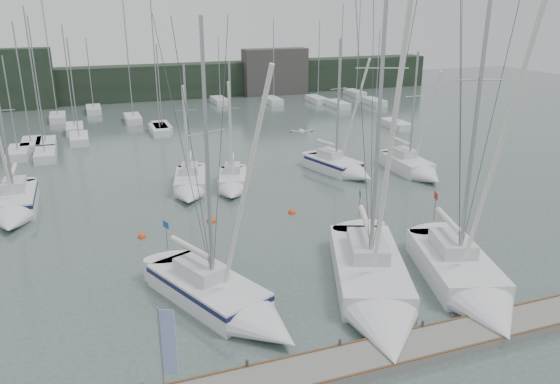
{
  "coord_description": "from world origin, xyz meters",
  "views": [
    {
      "loc": [
        -10.92,
        -21.2,
        13.85
      ],
      "look_at": [
        -1.32,
        5.0,
        4.07
      ],
      "focal_mm": 35.0,
      "sensor_mm": 36.0,
      "label": 1
    }
  ],
  "objects": [
    {
      "name": "sailboat_near_left",
      "position": [
        -5.44,
        0.44,
        0.58
      ],
      "size": [
        6.28,
        9.74,
        14.29
      ],
      "rotation": [
        0.0,
        0.0,
        0.4
      ],
      "color": "silver",
      "rests_on": "ground"
    },
    {
      "name": "buoy_c",
      "position": [
        -8.31,
        10.9,
        0.0
      ],
      "size": [
        0.51,
        0.51,
        0.51
      ],
      "primitive_type": "sphere",
      "color": "red",
      "rests_on": "ground"
    },
    {
      "name": "mast_forest",
      "position": [
        -1.26,
        44.02,
        0.48
      ],
      "size": [
        59.39,
        27.34,
        14.89
      ],
      "color": "silver",
      "rests_on": "ground"
    },
    {
      "name": "dock_banner",
      "position": [
        -9.13,
        -5.0,
        2.67
      ],
      "size": [
        0.54,
        0.27,
        3.85
      ],
      "rotation": [
        0.0,
        0.0,
        -0.42
      ],
      "color": "#93959A",
      "rests_on": "dock"
    },
    {
      "name": "sailboat_mid_e",
      "position": [
        14.83,
        16.0,
        0.55
      ],
      "size": [
        2.56,
        7.46,
        10.83
      ],
      "rotation": [
        0.0,
        0.0,
        -0.02
      ],
      "color": "silver",
      "rests_on": "ground"
    },
    {
      "name": "sailboat_near_center",
      "position": [
        1.29,
        -1.19,
        0.6
      ],
      "size": [
        7.52,
        12.5,
        18.71
      ],
      "rotation": [
        0.0,
        0.0,
        -0.37
      ],
      "color": "silver",
      "rests_on": "ground"
    },
    {
      "name": "far_building_left",
      "position": [
        -20.0,
        60.0,
        4.0
      ],
      "size": [
        12.0,
        3.0,
        8.0
      ],
      "primitive_type": "cube",
      "color": "black",
      "rests_on": "ground"
    },
    {
      "name": "sailboat_near_right",
      "position": [
        6.06,
        -2.06,
        0.62
      ],
      "size": [
        5.96,
        10.51,
        17.63
      ],
      "rotation": [
        0.0,
        0.0,
        -0.29
      ],
      "color": "silver",
      "rests_on": "ground"
    },
    {
      "name": "buoy_b",
      "position": [
        1.94,
        11.52,
        0.0
      ],
      "size": [
        0.54,
        0.54,
        0.54
      ],
      "primitive_type": "sphere",
      "color": "red",
      "rests_on": "ground"
    },
    {
      "name": "sailboat_mid_b",
      "position": [
        -3.86,
        18.05,
        0.51
      ],
      "size": [
        3.84,
        7.55,
        10.29
      ],
      "rotation": [
        0.0,
        0.0,
        -0.23
      ],
      "color": "silver",
      "rests_on": "ground"
    },
    {
      "name": "sailboat_mid_a",
      "position": [
        -16.0,
        17.49,
        0.63
      ],
      "size": [
        2.69,
        8.18,
        11.79
      ],
      "rotation": [
        0.0,
        0.0,
        -0.01
      ],
      "color": "silver",
      "rests_on": "ground"
    },
    {
      "name": "dock",
      "position": [
        0.0,
        -5.0,
        0.2
      ],
      "size": [
        24.0,
        2.0,
        0.4
      ],
      "primitive_type": "cube",
      "color": "slate",
      "rests_on": "ground"
    },
    {
      "name": "seagull",
      "position": [
        -2.18,
        -0.01,
        8.59
      ],
      "size": [
        0.96,
        0.44,
        0.19
      ],
      "rotation": [
        0.0,
        0.0,
        -0.14
      ],
      "color": "silver",
      "rests_on": "ground"
    },
    {
      "name": "sailboat_mid_c",
      "position": [
        -0.69,
        17.4,
        0.52
      ],
      "size": [
        3.74,
        6.28,
        10.43
      ],
      "rotation": [
        0.0,
        0.0,
        -0.29
      ],
      "color": "silver",
      "rests_on": "ground"
    },
    {
      "name": "sailboat_mid_d",
      "position": [
        9.24,
        18.32,
        0.57
      ],
      "size": [
        4.33,
        7.51,
        11.9
      ],
      "rotation": [
        0.0,
        0.0,
        0.28
      ],
      "color": "silver",
      "rests_on": "ground"
    },
    {
      "name": "far_building_right",
      "position": [
        18.0,
        60.0,
        3.5
      ],
      "size": [
        10.0,
        3.0,
        7.0
      ],
      "primitive_type": "cube",
      "color": "#3D3A38",
      "rests_on": "ground"
    },
    {
      "name": "buoy_a",
      "position": [
        -3.67,
        11.87,
        0.0
      ],
      "size": [
        0.62,
        0.62,
        0.62
      ],
      "primitive_type": "sphere",
      "color": "red",
      "rests_on": "ground"
    },
    {
      "name": "far_treeline",
      "position": [
        0.0,
        62.0,
        2.5
      ],
      "size": [
        90.0,
        4.0,
        5.0
      ],
      "primitive_type": "cube",
      "color": "black",
      "rests_on": "ground"
    },
    {
      "name": "ground",
      "position": [
        0.0,
        0.0,
        0.0
      ],
      "size": [
        160.0,
        160.0,
        0.0
      ],
      "primitive_type": "plane",
      "color": "#465552",
      "rests_on": "ground"
    }
  ]
}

